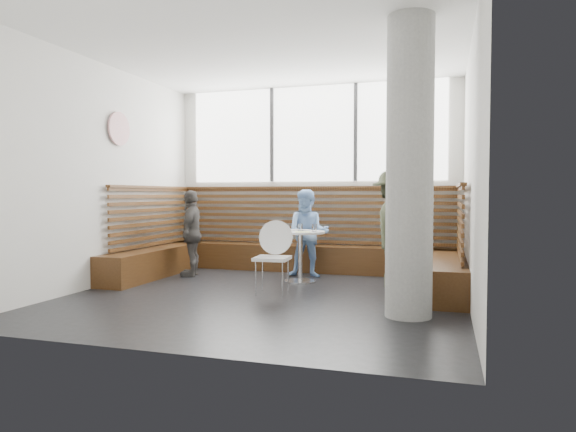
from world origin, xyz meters
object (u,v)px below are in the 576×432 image
(adult_man, at_px, (395,229))
(cafe_chair, at_px, (274,251))
(concrete_column, at_px, (410,168))
(cafe_table, at_px, (300,246))
(child_left, at_px, (192,233))
(child_back, at_px, (308,233))

(adult_man, bearing_deg, cafe_chair, 104.84)
(cafe_chair, distance_m, adult_man, 1.73)
(concrete_column, relative_size, cafe_chair, 3.30)
(cafe_table, bearing_deg, cafe_chair, -96.34)
(concrete_column, relative_size, child_left, 2.31)
(child_back, relative_size, child_left, 1.01)
(adult_man, xyz_separation_m, child_left, (-3.25, 0.20, -0.15))
(concrete_column, height_order, cafe_chair, concrete_column)
(cafe_chair, height_order, child_back, child_back)
(cafe_table, xyz_separation_m, child_left, (-1.84, 0.06, 0.14))
(cafe_table, relative_size, child_back, 0.55)
(cafe_table, distance_m, cafe_chair, 0.93)
(cafe_table, height_order, adult_man, adult_man)
(concrete_column, relative_size, cafe_table, 4.16)
(cafe_table, bearing_deg, concrete_column, -45.72)
(concrete_column, xyz_separation_m, adult_man, (-0.30, 1.61, -0.76))
(cafe_chair, bearing_deg, cafe_table, 79.94)
(cafe_chair, height_order, adult_man, adult_man)
(cafe_table, bearing_deg, child_left, 178.06)
(cafe_chair, relative_size, child_left, 0.70)
(cafe_chair, distance_m, child_left, 2.00)
(concrete_column, distance_m, cafe_chair, 2.23)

